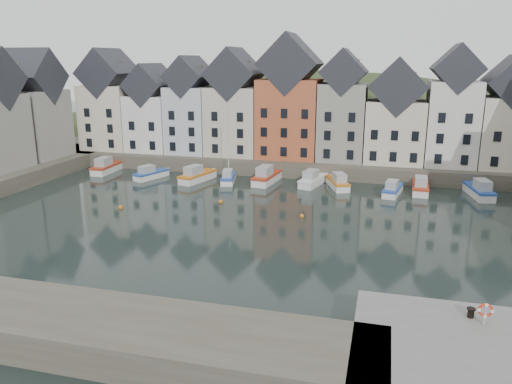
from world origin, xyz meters
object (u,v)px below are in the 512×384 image
(boat_d, at_px, (228,177))
(life_ring_post, at_px, (485,311))
(boat_a, at_px, (107,167))
(mooring_bollard, at_px, (471,312))

(boat_d, xyz_separation_m, life_ring_post, (26.12, -35.40, 2.20))
(boat_a, relative_size, boat_d, 0.66)
(mooring_bollard, bearing_deg, boat_a, 141.11)
(mooring_bollard, relative_size, life_ring_post, 0.43)
(boat_d, distance_m, life_ring_post, 44.04)
(boat_a, bearing_deg, mooring_bollard, -40.59)
(boat_a, relative_size, life_ring_post, 5.18)
(boat_a, distance_m, life_ring_post, 58.35)
(mooring_bollard, bearing_deg, boat_d, 126.38)
(boat_a, bearing_deg, life_ring_post, -40.80)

